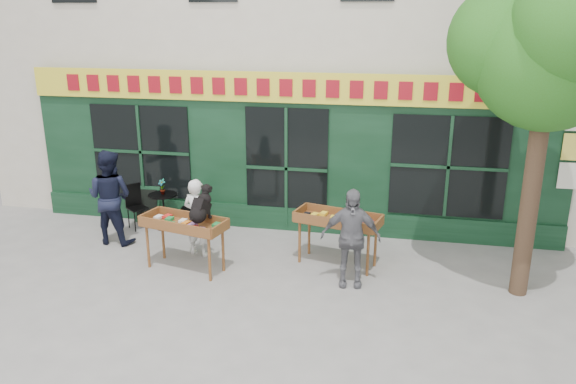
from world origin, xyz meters
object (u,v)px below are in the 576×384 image
(dog, at_px, (201,203))
(woman, at_px, (197,218))
(bistro_table, at_px, (163,204))
(man_left, at_px, (110,197))
(book_cart_right, at_px, (338,222))
(man_right, at_px, (351,238))
(book_cart_center, at_px, (184,226))

(dog, bearing_deg, woman, 130.13)
(bistro_table, distance_m, man_left, 1.21)
(man_left, bearing_deg, book_cart_right, -179.10)
(dog, height_order, bistro_table, dog)
(woman, xyz_separation_m, book_cart_right, (2.63, 0.10, 0.07))
(woman, bearing_deg, bistro_table, -30.74)
(book_cart_right, xyz_separation_m, man_right, (0.30, -0.75, 0.02))
(book_cart_center, relative_size, man_left, 0.85)
(man_right, relative_size, man_left, 0.89)
(dog, relative_size, man_left, 0.32)
(book_cart_right, distance_m, bistro_table, 3.98)
(book_cart_center, distance_m, woman, 0.65)
(woman, height_order, book_cart_right, woman)
(book_cart_center, xyz_separation_m, bistro_table, (-1.20, 1.82, -0.28))
(book_cart_center, height_order, woman, woman)
(man_right, height_order, bistro_table, man_right)
(woman, distance_m, man_left, 1.92)
(woman, bearing_deg, book_cart_center, 103.56)
(book_cart_center, relative_size, man_right, 0.95)
(book_cart_center, distance_m, man_right, 2.93)
(man_right, relative_size, bistro_table, 2.22)
(book_cart_right, relative_size, bistro_table, 2.11)
(dog, bearing_deg, man_left, 170.27)
(book_cart_center, xyz_separation_m, man_right, (2.93, -0.00, 0.02))
(book_cart_center, distance_m, book_cart_right, 2.73)
(woman, distance_m, book_cart_right, 2.63)
(woman, height_order, man_right, man_right)
(woman, relative_size, bistro_table, 1.97)
(man_left, bearing_deg, woman, 175.05)
(woman, height_order, man_left, man_left)
(woman, height_order, bistro_table, woman)
(book_cart_center, xyz_separation_m, dog, (0.35, -0.05, 0.47))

